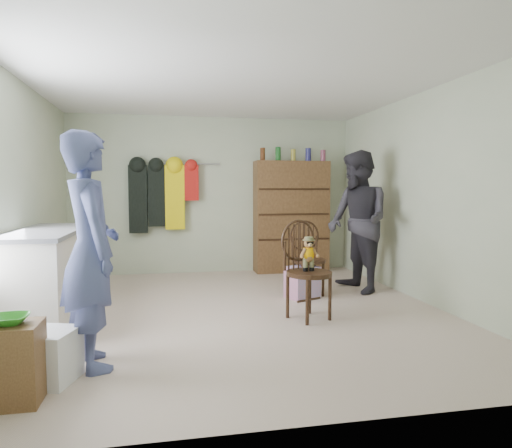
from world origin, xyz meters
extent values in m
plane|color=beige|center=(0.00, 0.00, 0.00)|extent=(5.00, 5.00, 0.00)
plane|color=beige|center=(0.00, 2.50, 1.25)|extent=(4.50, 0.00, 4.50)
plane|color=beige|center=(-2.25, 0.00, 1.25)|extent=(0.00, 5.00, 5.00)
plane|color=beige|center=(2.25, 0.00, 1.25)|extent=(0.00, 5.00, 5.00)
plane|color=white|center=(0.00, 0.00, 2.50)|extent=(5.00, 5.00, 0.00)
cube|color=silver|center=(-1.95, 0.00, 0.45)|extent=(0.60, 1.80, 0.90)
cube|color=slate|center=(-1.95, 0.00, 0.92)|extent=(0.64, 1.86, 0.04)
cylinder|color=#99999E|center=(-1.64, -0.45, 0.54)|extent=(0.02, 0.02, 0.14)
cylinder|color=#99999E|center=(-1.64, 0.45, 0.54)|extent=(0.02, 0.02, 0.14)
cube|color=brown|center=(-1.72, -1.87, 0.25)|extent=(0.36, 0.30, 0.51)
imported|color=green|center=(-1.72, -1.87, 0.54)|extent=(0.23, 0.23, 0.06)
cube|color=white|center=(-1.59, -1.56, 0.18)|extent=(0.47, 0.46, 0.36)
cylinder|color=#311E11|center=(0.68, -0.44, 0.48)|extent=(0.60, 0.60, 0.05)
cylinder|color=#311E11|center=(0.60, -0.63, 0.23)|extent=(0.04, 0.04, 0.46)
cylinder|color=#311E11|center=(0.88, -0.52, 0.23)|extent=(0.04, 0.04, 0.46)
cylinder|color=#311E11|center=(0.48, -0.35, 0.23)|extent=(0.04, 0.04, 0.46)
cylinder|color=#311E11|center=(0.76, -0.23, 0.23)|extent=(0.04, 0.04, 0.46)
torus|color=#311E11|center=(0.61, -0.27, 0.81)|extent=(0.42, 0.20, 0.44)
cylinder|color=#311E11|center=(0.45, -0.35, 0.65)|extent=(0.03, 0.03, 0.30)
cylinder|color=#311E11|center=(0.78, -0.21, 0.65)|extent=(0.03, 0.03, 0.30)
cylinder|color=#FFAE01|center=(0.68, -0.42, 0.69)|extent=(0.11, 0.11, 0.11)
cylinder|color=#475128|center=(0.68, -0.42, 0.58)|extent=(0.07, 0.07, 0.16)
sphere|color=#9E7042|center=(0.68, -0.42, 0.79)|extent=(0.10, 0.10, 0.10)
cylinder|color=#475128|center=(0.68, -0.42, 0.84)|extent=(0.09, 0.09, 0.03)
cube|color=black|center=(0.68, -0.46, 0.80)|extent=(0.07, 0.01, 0.02)
cylinder|color=#311E11|center=(1.02, 0.63, 0.44)|extent=(0.44, 0.44, 0.04)
cylinder|color=#311E11|center=(0.89, 0.48, 0.21)|extent=(0.03, 0.03, 0.42)
cylinder|color=#311E11|center=(1.17, 0.50, 0.21)|extent=(0.03, 0.03, 0.42)
cylinder|color=#311E11|center=(0.87, 0.77, 0.21)|extent=(0.03, 0.03, 0.42)
cylinder|color=#311E11|center=(1.15, 0.79, 0.21)|extent=(0.03, 0.03, 0.42)
torus|color=#311E11|center=(1.01, 0.80, 0.74)|extent=(0.41, 0.05, 0.41)
cylinder|color=#311E11|center=(0.84, 0.78, 0.60)|extent=(0.03, 0.03, 0.28)
cylinder|color=#311E11|center=(1.18, 0.80, 0.60)|extent=(0.03, 0.03, 0.28)
cube|color=pink|center=(0.89, 0.49, 0.19)|extent=(0.45, 0.41, 0.39)
imported|color=#464E82|center=(-1.32, -1.32, 0.89)|extent=(0.63, 0.76, 1.77)
imported|color=#2D2B33|center=(1.70, 0.67, 0.93)|extent=(0.80, 0.97, 1.85)
cube|color=brown|center=(1.25, 2.30, 0.90)|extent=(1.20, 0.38, 1.80)
cube|color=#311E11|center=(1.25, 2.11, 0.55)|extent=(1.16, 0.02, 0.03)
cube|color=#311E11|center=(1.25, 2.11, 0.95)|extent=(1.16, 0.02, 0.03)
cube|color=#311E11|center=(1.25, 2.11, 1.35)|extent=(1.16, 0.02, 0.03)
cylinder|color=#592D14|center=(0.75, 2.20, 1.90)|extent=(0.08, 0.08, 0.20)
cylinder|color=#19591E|center=(1.00, 2.20, 1.91)|extent=(0.08, 0.08, 0.22)
cylinder|color=#A59933|center=(1.25, 2.20, 1.89)|extent=(0.08, 0.08, 0.18)
cylinder|color=navy|center=(1.50, 2.20, 1.90)|extent=(0.09, 0.09, 0.21)
cylinder|color=#8C3F59|center=(1.75, 2.20, 1.89)|extent=(0.08, 0.08, 0.18)
cylinder|color=#99999E|center=(-0.40, 2.44, 1.75)|extent=(1.00, 0.02, 0.02)
cube|color=black|center=(-1.18, 2.38, 1.19)|extent=(0.28, 0.10, 1.05)
cube|color=black|center=(-0.90, 2.38, 1.25)|extent=(0.26, 0.10, 0.95)
cube|color=yellow|center=(-0.62, 2.38, 1.22)|extent=(0.30, 0.10, 1.00)
cube|color=red|center=(-0.36, 2.38, 1.44)|extent=(0.22, 0.10, 0.55)
camera|label=1|loc=(-0.75, -4.89, 1.34)|focal=32.00mm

